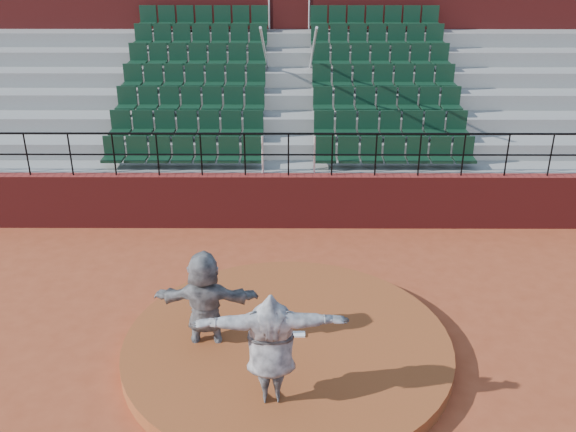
% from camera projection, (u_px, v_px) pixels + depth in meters
% --- Properties ---
extents(ground, '(90.00, 90.00, 0.00)m').
position_uv_depth(ground, '(287.00, 352.00, 10.86)').
color(ground, '#9B4123').
rests_on(ground, ground).
extents(pitchers_mound, '(5.50, 5.50, 0.25)m').
position_uv_depth(pitchers_mound, '(287.00, 346.00, 10.80)').
color(pitchers_mound, brown).
rests_on(pitchers_mound, ground).
extents(pitching_rubber, '(0.60, 0.15, 0.03)m').
position_uv_depth(pitching_rubber, '(287.00, 334.00, 10.88)').
color(pitching_rubber, white).
rests_on(pitching_rubber, pitchers_mound).
extents(boundary_wall, '(24.00, 0.30, 1.30)m').
position_uv_depth(boundary_wall, '(288.00, 201.00, 15.13)').
color(boundary_wall, maroon).
rests_on(boundary_wall, ground).
extents(wall_railing, '(24.04, 0.05, 1.03)m').
position_uv_depth(wall_railing, '(288.00, 145.00, 14.56)').
color(wall_railing, black).
rests_on(wall_railing, boundary_wall).
extents(seating_deck, '(24.00, 5.97, 4.63)m').
position_uv_depth(seating_deck, '(289.00, 124.00, 18.11)').
color(seating_deck, gray).
rests_on(seating_deck, ground).
extents(press_box_facade, '(24.00, 3.00, 7.10)m').
position_uv_depth(press_box_facade, '(289.00, 27.00, 20.84)').
color(press_box_facade, maroon).
rests_on(press_box_facade, ground).
extents(pitcher, '(2.21, 0.69, 1.78)m').
position_uv_depth(pitcher, '(271.00, 348.00, 9.09)').
color(pitcher, black).
rests_on(pitcher, pitchers_mound).
extents(fielder, '(1.75, 0.57, 1.88)m').
position_uv_depth(fielder, '(205.00, 304.00, 10.50)').
color(fielder, black).
rests_on(fielder, ground).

